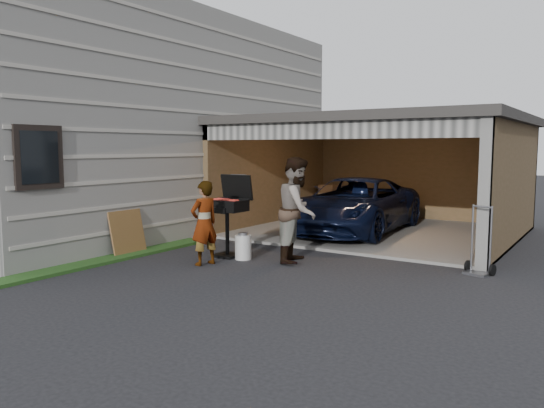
{
  "coord_description": "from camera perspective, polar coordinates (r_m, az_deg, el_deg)",
  "views": [
    {
      "loc": [
        5.85,
        -6.2,
        2.17
      ],
      "look_at": [
        0.62,
        1.76,
        1.15
      ],
      "focal_mm": 35.0,
      "sensor_mm": 36.0,
      "label": 1
    }
  ],
  "objects": [
    {
      "name": "ground",
      "position": [
        8.8,
        -9.82,
        -8.25
      ],
      "size": [
        80.0,
        80.0,
        0.0
      ],
      "primitive_type": "plane",
      "color": "black",
      "rests_on": "ground"
    },
    {
      "name": "house",
      "position": [
        15.65,
        -16.12,
        7.99
      ],
      "size": [
        7.0,
        11.0,
        5.5
      ],
      "primitive_type": "cube",
      "color": "#474744",
      "rests_on": "ground"
    },
    {
      "name": "groundcover_strip",
      "position": [
        9.87,
        -23.57,
        -6.93
      ],
      "size": [
        0.5,
        8.0,
        0.06
      ],
      "primitive_type": "cube",
      "color": "#193814",
      "rests_on": "ground"
    },
    {
      "name": "garage",
      "position": [
        13.96,
        11.95,
        4.74
      ],
      "size": [
        6.8,
        6.3,
        2.9
      ],
      "color": "#605E59",
      "rests_on": "ground"
    },
    {
      "name": "minivan",
      "position": [
        13.4,
        8.81,
        -0.38
      ],
      "size": [
        2.52,
        4.98,
        1.35
      ],
      "primitive_type": "imported",
      "rotation": [
        0.0,
        0.0,
        0.06
      ],
      "color": "black",
      "rests_on": "ground"
    },
    {
      "name": "woman",
      "position": [
        9.85,
        -7.31,
        -2.05
      ],
      "size": [
        0.5,
        0.64,
        1.56
      ],
      "primitive_type": "imported",
      "rotation": [
        0.0,
        0.0,
        -1.81
      ],
      "color": "#9CAFC4",
      "rests_on": "ground"
    },
    {
      "name": "man",
      "position": [
        10.02,
        2.77,
        -0.63
      ],
      "size": [
        1.0,
        1.14,
        1.99
      ],
      "primitive_type": "imported",
      "rotation": [
        0.0,
        0.0,
        1.87
      ],
      "color": "#4E301E",
      "rests_on": "ground"
    },
    {
      "name": "bbq_grill",
      "position": [
        10.54,
        -4.72,
        -0.47
      ],
      "size": [
        0.73,
        0.64,
        1.63
      ],
      "color": "black",
      "rests_on": "ground"
    },
    {
      "name": "propane_tank",
      "position": [
        10.34,
        -3.12,
        -4.67
      ],
      "size": [
        0.38,
        0.38,
        0.48
      ],
      "primitive_type": "cylinder",
      "rotation": [
        0.0,
        0.0,
        -0.24
      ],
      "color": "silver",
      "rests_on": "ground"
    },
    {
      "name": "plywood_panel",
      "position": [
        11.11,
        -15.28,
        -3.0
      ],
      "size": [
        0.23,
        0.82,
        0.91
      ],
      "primitive_type": "cube",
      "rotation": [
        0.0,
        -0.21,
        0.0
      ],
      "color": "brown",
      "rests_on": "ground"
    },
    {
      "name": "hand_truck",
      "position": [
        9.8,
        21.36,
        -5.74
      ],
      "size": [
        0.52,
        0.46,
        1.19
      ],
      "rotation": [
        0.0,
        0.0,
        -0.27
      ],
      "color": "slate",
      "rests_on": "ground"
    }
  ]
}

